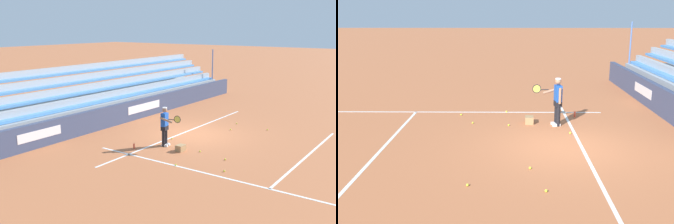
% 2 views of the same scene
% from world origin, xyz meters
% --- Properties ---
extents(ground_plane, '(160.00, 160.00, 0.00)m').
position_xyz_m(ground_plane, '(0.00, 0.00, 0.00)').
color(ground_plane, '#B7663D').
extents(court_baseline_white, '(12.00, 0.10, 0.01)m').
position_xyz_m(court_baseline_white, '(0.00, -0.50, 0.00)').
color(court_baseline_white, white).
rests_on(court_baseline_white, ground).
extents(court_sideline_white, '(0.10, 12.00, 0.01)m').
position_xyz_m(court_sideline_white, '(4.11, 4.00, 0.00)').
color(court_sideline_white, white).
rests_on(court_sideline_white, ground).
extents(court_service_line_white, '(8.22, 0.10, 0.01)m').
position_xyz_m(court_service_line_white, '(0.00, 5.50, 0.00)').
color(court_service_line_white, white).
rests_on(court_service_line_white, ground).
extents(tennis_player, '(0.59, 1.04, 1.71)m').
position_xyz_m(tennis_player, '(2.29, 0.01, 0.89)').
color(tennis_player, black).
rests_on(tennis_player, ground).
extents(ball_box_cardboard, '(0.41, 0.31, 0.26)m').
position_xyz_m(ball_box_cardboard, '(2.51, 0.97, 0.13)').
color(ball_box_cardboard, '#A87F51').
rests_on(ball_box_cardboard, ground).
extents(tennis_ball_far_right, '(0.07, 0.07, 0.07)m').
position_xyz_m(tennis_ball_far_right, '(2.17, 1.72, 0.03)').
color(tennis_ball_far_right, '#CCE533').
rests_on(tennis_ball_far_right, ground).
extents(tennis_ball_toward_net, '(0.07, 0.07, 0.07)m').
position_xyz_m(tennis_ball_toward_net, '(2.45, 3.04, 0.03)').
color(tennis_ball_toward_net, '#CCE533').
rests_on(tennis_ball_toward_net, ground).
extents(tennis_ball_near_player, '(0.07, 0.07, 0.07)m').
position_xyz_m(tennis_ball_near_player, '(3.61, 3.60, 0.03)').
color(tennis_ball_near_player, '#CCE533').
rests_on(tennis_ball_near_player, ground).
extents(tennis_ball_on_baseline, '(0.07, 0.07, 0.07)m').
position_xyz_m(tennis_ball_on_baseline, '(1.26, -0.34, 0.03)').
color(tennis_ball_on_baseline, '#CCE533').
rests_on(tennis_ball_on_baseline, ground).
extents(tennis_ball_stray_back, '(0.07, 0.07, 0.07)m').
position_xyz_m(tennis_ball_stray_back, '(-3.08, 0.84, 0.03)').
color(tennis_ball_stray_back, '#CCE533').
rests_on(tennis_ball_stray_back, ground).
extents(tennis_ball_far_left, '(0.07, 0.07, 0.07)m').
position_xyz_m(tennis_ball_far_left, '(4.10, 1.82, 0.03)').
color(tennis_ball_far_left, '#CCE533').
rests_on(tennis_ball_far_left, ground).
extents(tennis_ball_midcourt, '(0.07, 0.07, 0.07)m').
position_xyz_m(tennis_ball_midcourt, '(-1.75, 1.14, 0.03)').
color(tennis_ball_midcourt, '#CCE533').
rests_on(tennis_ball_midcourt, ground).
extents(tennis_ball_by_box, '(0.07, 0.07, 0.07)m').
position_xyz_m(tennis_ball_by_box, '(-2.79, 2.67, 0.03)').
color(tennis_ball_by_box, '#CCE533').
rests_on(tennis_ball_by_box, ground).
extents(water_bottle, '(0.07, 0.07, 0.22)m').
position_xyz_m(water_bottle, '(3.40, -0.83, 0.11)').
color(water_bottle, '#EA4C33').
rests_on(water_bottle, ground).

